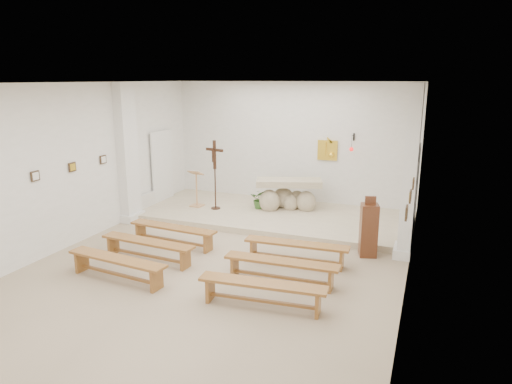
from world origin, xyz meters
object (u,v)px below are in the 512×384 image
at_px(donation_pedestal, 369,230).
at_px(bench_left_third, 117,263).
at_px(crucifix_stand, 215,170).
at_px(bench_right_second, 281,266).
at_px(altar, 288,196).
at_px(bench_right_third, 262,288).
at_px(lectern, 196,188).
at_px(bench_left_second, 148,246).
at_px(bench_left_front, 173,231).
at_px(bench_right_front, 296,248).

bearing_deg(donation_pedestal, bench_left_third, -161.05).
relative_size(crucifix_stand, donation_pedestal, 1.46).
relative_size(crucifix_stand, bench_right_second, 0.89).
relative_size(altar, donation_pedestal, 1.45).
relative_size(donation_pedestal, bench_right_third, 0.61).
xyz_separation_m(lectern, bench_left_second, (0.77, -3.48, -0.33)).
distance_m(altar, bench_left_third, 5.37).
bearing_deg(crucifix_stand, donation_pedestal, -5.40).
bearing_deg(bench_right_second, lectern, 133.60).
height_order(altar, bench_right_third, altar).
bearing_deg(bench_left_front, donation_pedestal, 17.27).
bearing_deg(bench_right_third, bench_left_third, 175.06).
bearing_deg(altar, bench_right_third, -95.50).
xyz_separation_m(crucifix_stand, donation_pedestal, (4.25, -1.55, -0.66)).
xyz_separation_m(altar, donation_pedestal, (2.43, -2.26, 0.07)).
distance_m(bench_right_front, bench_right_third, 1.92).
bearing_deg(crucifix_stand, bench_right_front, -25.07).
distance_m(altar, lectern, 2.51).
xyz_separation_m(bench_right_front, bench_left_third, (-2.81, -1.92, 0.00)).
height_order(crucifix_stand, bench_left_front, crucifix_stand).
bearing_deg(bench_left_third, altar, 78.06).
height_order(donation_pedestal, bench_right_second, donation_pedestal).
bearing_deg(bench_left_front, bench_right_third, -30.05).
relative_size(altar, bench_right_front, 0.89).
height_order(bench_left_second, bench_right_second, same).
bearing_deg(bench_right_front, altar, 107.31).
height_order(bench_left_third, bench_right_third, same).
height_order(bench_right_second, bench_right_third, same).
xyz_separation_m(lectern, donation_pedestal, (4.84, -1.58, -0.10)).
bearing_deg(crucifix_stand, bench_right_third, -41.19).
relative_size(lectern, bench_right_second, 0.50).
xyz_separation_m(crucifix_stand, bench_left_second, (0.18, -3.45, -0.89)).
relative_size(bench_right_front, bench_left_third, 1.00).
bearing_deg(bench_left_third, lectern, 105.66).
bearing_deg(bench_right_second, bench_right_third, -92.26).
bearing_deg(bench_left_second, bench_right_front, 22.87).
distance_m(bench_left_front, bench_right_third, 3.40).
relative_size(lectern, bench_right_front, 0.50).
xyz_separation_m(lectern, bench_right_third, (3.58, -4.44, -0.33)).
bearing_deg(bench_left_second, bench_right_third, -14.90).
bearing_deg(lectern, bench_right_third, -46.24).
bearing_deg(bench_right_third, bench_right_second, 85.06).
distance_m(bench_right_second, bench_left_third, 2.97).
height_order(altar, bench_right_front, altar).
relative_size(bench_left_front, bench_right_second, 1.00).
xyz_separation_m(bench_right_front, bench_right_third, (0.00, -1.92, 0.00)).
bearing_deg(bench_left_third, donation_pedestal, 40.86).
relative_size(donation_pedestal, bench_right_second, 0.61).
bearing_deg(altar, bench_left_second, -129.93).
height_order(lectern, bench_right_front, lectern).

